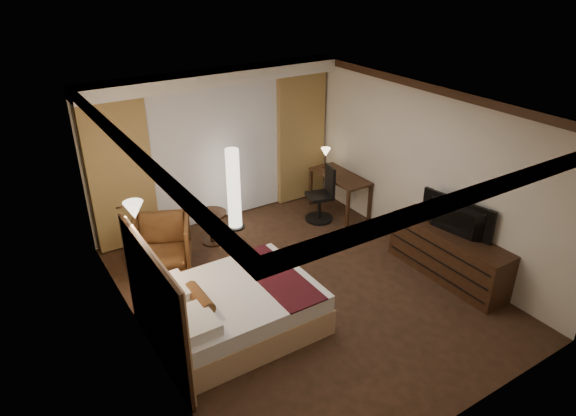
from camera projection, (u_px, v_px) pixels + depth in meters
floor at (303, 289)px, 7.43m from camera, size 4.50×5.50×0.01m
ceiling at (306, 106)px, 6.23m from camera, size 4.50×5.50×0.01m
back_wall at (215, 147)px, 8.90m from camera, size 4.50×0.02×2.70m
left_wall at (138, 254)px, 5.74m from camera, size 0.02×5.50×2.70m
right_wall at (424, 171)px, 7.92m from camera, size 0.02×5.50×2.70m
crown_molding at (306, 111)px, 6.25m from camera, size 4.50×5.50×0.12m
soffit at (217, 77)px, 8.15m from camera, size 4.50×0.50×0.20m
curtain_sheer at (217, 154)px, 8.88m from camera, size 2.48×0.04×2.45m
curtain_left_drape at (120, 175)px, 8.02m from camera, size 1.00×0.14×2.45m
curtain_right_drape at (301, 137)px, 9.66m from camera, size 1.00×0.14×2.45m
wall_sconce at (134, 210)px, 6.11m from camera, size 0.24×0.24×0.24m
bed at (236, 309)px, 6.55m from camera, size 2.00×1.56×0.59m
headboard at (156, 306)px, 5.86m from camera, size 0.12×1.86×1.50m
armchair at (162, 242)px, 7.80m from camera, size 1.08×1.05×0.86m
side_table at (212, 227)px, 8.52m from camera, size 0.51×0.51×0.56m
floor_lamp at (234, 189)px, 8.77m from camera, size 0.31×0.31×1.48m
desk at (339, 194)px, 9.47m from camera, size 0.55×1.22×0.75m
desk_lamp at (325, 159)px, 9.58m from camera, size 0.18×0.18×0.34m
office_chair at (320, 194)px, 9.14m from camera, size 0.61×0.61×1.03m
dresser at (448, 254)px, 7.58m from camera, size 0.50×1.93×0.75m
television at (453, 213)px, 7.25m from camera, size 0.83×1.23×0.15m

